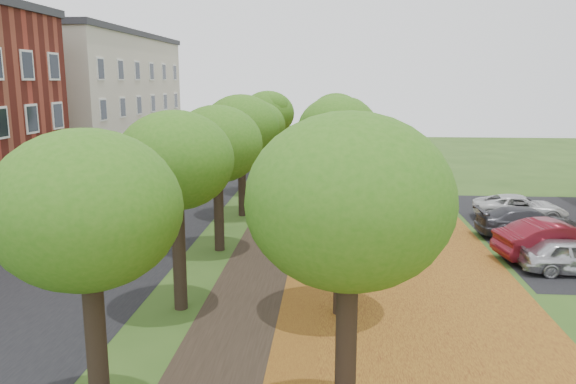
% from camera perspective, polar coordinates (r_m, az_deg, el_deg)
% --- Properties ---
extents(street_asphalt, '(8.00, 70.00, 0.01)m').
position_cam_1_polar(street_asphalt, '(27.44, -16.65, -3.55)').
color(street_asphalt, black).
rests_on(street_asphalt, ground).
extents(footpath, '(3.20, 70.00, 0.01)m').
position_cam_1_polar(footpath, '(25.75, -0.82, -4.04)').
color(footpath, black).
rests_on(footpath, ground).
extents(leaf_verge, '(7.50, 70.00, 0.01)m').
position_cam_1_polar(leaf_verge, '(25.79, 10.34, -4.19)').
color(leaf_verge, '#9E6A1D').
rests_on(leaf_verge, ground).
extents(parking_lot, '(9.00, 16.00, 0.01)m').
position_cam_1_polar(parking_lot, '(28.89, 27.18, -3.61)').
color(parking_lot, black).
rests_on(parking_lot, ground).
extents(tree_row_west, '(3.66, 33.66, 5.93)m').
position_cam_1_polar(tree_row_west, '(25.25, -5.85, 5.61)').
color(tree_row_west, black).
rests_on(tree_row_west, ground).
extents(tree_row_east, '(3.66, 33.66, 5.93)m').
position_cam_1_polar(tree_row_east, '(24.85, 5.16, 5.54)').
color(tree_row_east, black).
rests_on(tree_row_east, ground).
extents(building_cream, '(10.30, 20.30, 10.40)m').
position_cam_1_polar(building_cream, '(46.90, -20.12, 8.65)').
color(building_cream, beige).
rests_on(building_cream, ground).
extents(car_silver, '(3.75, 1.54, 1.27)m').
position_cam_1_polar(car_silver, '(22.60, 27.07, -5.83)').
color(car_silver, silver).
rests_on(car_silver, ground).
extents(car_red, '(4.90, 2.43, 1.54)m').
position_cam_1_polar(car_red, '(23.86, 25.77, -4.51)').
color(car_red, maroon).
rests_on(car_red, ground).
extents(car_grey, '(4.59, 2.05, 1.31)m').
position_cam_1_polar(car_grey, '(26.91, 23.22, -2.86)').
color(car_grey, '#323237').
rests_on(car_grey, ground).
extents(car_white, '(4.61, 2.46, 1.23)m').
position_cam_1_polar(car_white, '(30.05, 22.51, -1.48)').
color(car_white, silver).
rests_on(car_white, ground).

